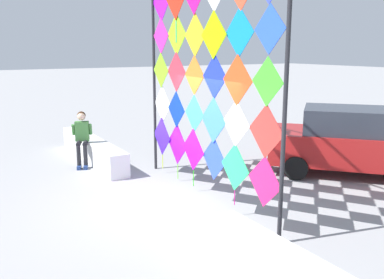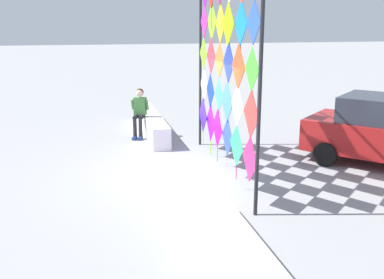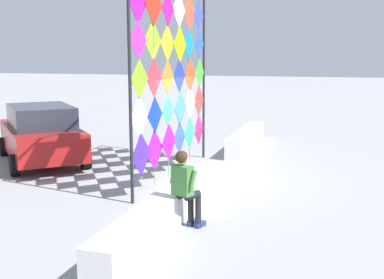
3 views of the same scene
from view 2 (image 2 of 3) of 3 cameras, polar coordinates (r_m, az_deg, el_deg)
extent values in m
plane|color=gray|center=(10.45, -0.22, -4.47)|extent=(120.00, 120.00, 0.00)
cube|color=white|center=(14.35, -5.08, 2.01)|extent=(4.31, 0.50, 0.61)
cube|color=white|center=(6.49, 5.66, -14.04)|extent=(4.31, 0.50, 0.61)
cylinder|color=#232328|center=(12.60, 1.04, 9.77)|extent=(0.07, 0.07, 4.71)
cylinder|color=#232328|center=(7.85, 8.41, 6.75)|extent=(0.07, 0.07, 4.71)
cube|color=#421DEE|center=(12.36, 1.37, 3.09)|extent=(0.94, 0.05, 0.94)
cylinder|color=#C0E516|center=(12.51, 1.40, 0.17)|extent=(0.02, 0.02, 0.36)
cube|color=#9210D5|center=(11.62, 2.33, 2.12)|extent=(0.96, 0.05, 0.96)
cylinder|color=#5CE516|center=(11.78, 2.34, -1.03)|extent=(0.02, 0.02, 0.37)
cube|color=#D70EE9|center=(10.82, 3.16, 1.43)|extent=(0.92, 0.05, 0.92)
cylinder|color=#28E516|center=(10.98, 3.16, -1.83)|extent=(0.02, 0.02, 0.36)
cube|color=blue|center=(10.06, 4.40, 0.28)|extent=(0.86, 0.04, 0.86)
cube|color=#29E275|center=(9.34, 5.52, -0.74)|extent=(0.89, 0.05, 0.89)
cylinder|color=#E51690|center=(9.51, 5.49, -4.13)|extent=(0.02, 0.02, 0.28)
cube|color=#F61E69|center=(8.57, 7.17, -2.43)|extent=(0.88, 0.05, 0.88)
cube|color=white|center=(12.24, 1.53, 6.75)|extent=(0.90, 0.05, 0.90)
cube|color=#082BD3|center=(11.47, 2.27, 6.08)|extent=(0.83, 0.04, 0.83)
cube|color=#39B9EC|center=(10.66, 3.33, 5.52)|extent=(0.80, 0.04, 0.80)
cylinder|color=#E55116|center=(10.78, 3.34, 2.31)|extent=(0.02, 0.02, 0.42)
cube|color=#3879EF|center=(9.88, 4.36, 4.65)|extent=(0.91, 0.05, 0.91)
cube|color=white|center=(9.15, 5.62, 4.18)|extent=(0.84, 0.04, 0.84)
cylinder|color=#E516BF|center=(9.26, 5.60, 0.77)|extent=(0.02, 0.02, 0.28)
cube|color=red|center=(8.37, 7.31, 3.14)|extent=(0.90, 0.05, 0.90)
cylinder|color=#16DEE5|center=(8.51, 7.25, -0.79)|extent=(0.02, 0.02, 0.29)
cube|color=#81DD1D|center=(12.16, 1.42, 10.58)|extent=(0.83, 0.04, 0.83)
cube|color=red|center=(11.38, 2.37, 10.31)|extent=(0.89, 0.05, 0.89)
cube|color=orange|center=(10.57, 3.41, 9.79)|extent=(0.83, 0.04, 0.83)
cube|color=#1D31EF|center=(9.79, 4.54, 9.50)|extent=(0.86, 0.04, 0.86)
cube|color=#F8471A|center=(9.03, 5.75, 8.95)|extent=(0.90, 0.05, 0.90)
cylinder|color=#16BBE5|center=(9.11, 5.71, 4.92)|extent=(0.02, 0.02, 0.38)
cube|color=#40E42B|center=(8.24, 7.41, 8.59)|extent=(0.78, 0.04, 0.78)
cube|color=#DC27A5|center=(12.13, 1.52, 14.37)|extent=(0.84, 0.04, 0.84)
cube|color=#98F71D|center=(11.36, 2.47, 14.38)|extent=(0.92, 0.05, 0.92)
cylinder|color=#7116E5|center=(11.38, 2.48, 11.22)|extent=(0.02, 0.02, 0.34)
cube|color=gold|center=(10.52, 3.53, 14.19)|extent=(0.88, 0.05, 0.88)
cube|color=#A5F607|center=(9.76, 4.49, 14.04)|extent=(0.90, 0.05, 0.90)
cube|color=#107FD6|center=(9.01, 6.06, 14.10)|extent=(0.85, 0.04, 0.85)
cylinder|color=orange|center=(9.04, 6.01, 9.87)|extent=(0.02, 0.02, 0.48)
cube|color=blue|center=(8.19, 7.66, 14.19)|extent=(0.77, 0.04, 0.77)
cylinder|color=#16D2E5|center=(11.34, 2.42, 14.72)|extent=(0.02, 0.02, 0.47)
cylinder|color=black|center=(13.64, -7.08, 1.29)|extent=(0.11, 0.11, 0.61)
cylinder|color=black|center=(13.72, -6.93, 2.81)|extent=(0.36, 0.24, 0.13)
cube|color=navy|center=(13.64, -7.12, 0.17)|extent=(0.26, 0.18, 0.09)
cylinder|color=black|center=(13.59, -6.39, 1.27)|extent=(0.11, 0.11, 0.61)
cylinder|color=black|center=(13.68, -6.25, 2.79)|extent=(0.36, 0.24, 0.13)
cube|color=navy|center=(13.60, -6.43, 0.15)|extent=(0.26, 0.18, 0.09)
cube|color=#3D7538|center=(13.80, -6.44, 4.12)|extent=(0.32, 0.41, 0.52)
sphere|color=#DBB293|center=(13.74, -6.49, 5.76)|extent=(0.22, 0.22, 0.22)
sphere|color=#382314|center=(13.75, -6.47, 5.83)|extent=(0.22, 0.22, 0.22)
cylinder|color=#3D7538|center=(13.84, -7.35, 4.33)|extent=(0.19, 0.14, 0.31)
cylinder|color=#3D7538|center=(13.72, -5.58, 4.29)|extent=(0.19, 0.14, 0.31)
cylinder|color=black|center=(13.23, 18.72, 0.11)|extent=(0.57, 0.55, 0.57)
cylinder|color=black|center=(11.54, 16.18, -1.74)|extent=(0.57, 0.55, 0.57)
camera|label=1|loc=(2.99, -45.20, 4.14)|focal=39.71mm
camera|label=3|loc=(21.36, -16.00, 13.07)|focal=45.97mm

